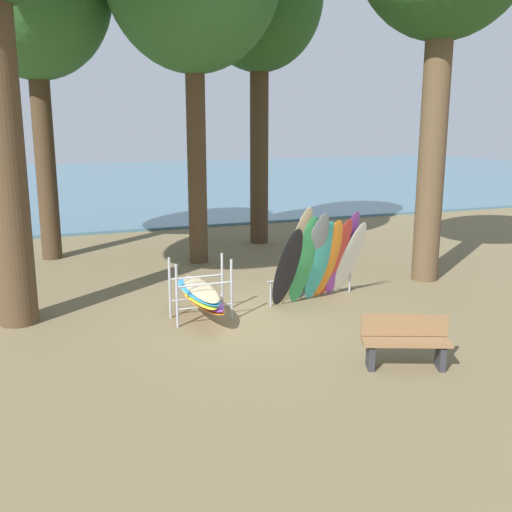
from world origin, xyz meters
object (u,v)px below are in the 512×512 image
object	(u,v)px
board_storage_rack	(201,294)
park_bench	(405,340)
leaning_board_pile	(319,260)
tree_mid_behind	(259,0)

from	to	relation	value
board_storage_rack	park_bench	bearing A→B (deg)	-55.15
leaning_board_pile	board_storage_rack	xyz separation A→B (m)	(-2.69, -0.13, -0.45)
board_storage_rack	park_bench	world-z (taller)	board_storage_rack
leaning_board_pile	board_storage_rack	distance (m)	2.73
leaning_board_pile	park_bench	xyz separation A→B (m)	(-0.27, -3.61, -0.52)
tree_mid_behind	board_storage_rack	xyz separation A→B (m)	(-3.91, -6.83, -6.89)
leaning_board_pile	park_bench	bearing A→B (deg)	-94.22
park_bench	tree_mid_behind	bearing A→B (deg)	81.79
tree_mid_behind	board_storage_rack	bearing A→B (deg)	-119.77
tree_mid_behind	park_bench	distance (m)	12.52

